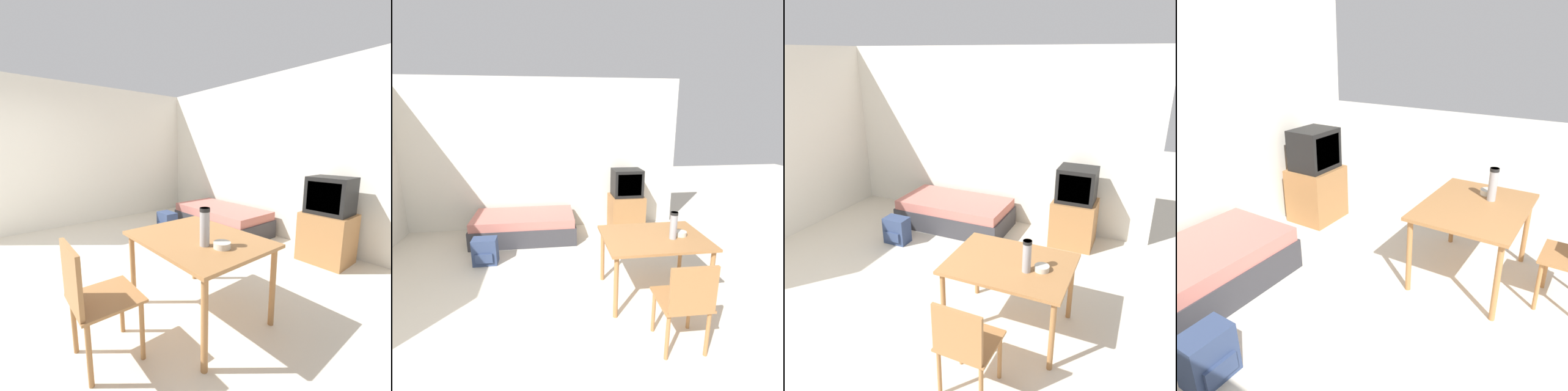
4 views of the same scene
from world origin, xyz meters
The scene contains 10 objects.
ground_plane centered at (0.00, 0.00, 0.00)m, with size 20.00×20.00×0.00m, color beige.
wall_back centered at (0.00, 3.84, 1.35)m, with size 5.44×0.06×2.70m.
wall_left centered at (-2.25, 1.90, 1.35)m, with size 0.06×4.81×2.70m.
daybed centered at (-0.12, 3.28, 0.22)m, with size 1.71×0.90×0.44m.
tv centered at (1.71, 3.43, 0.52)m, with size 0.59×0.53×1.14m.
dining_table centered at (1.49, 1.37, 0.65)m, with size 1.17×0.89×0.73m.
wooden_chair centered at (1.46, 0.45, 0.52)m, with size 0.45×0.45×0.90m.
thermos_flask centered at (1.68, 1.28, 0.90)m, with size 0.08×0.08×0.31m.
mate_bowl centered at (1.80, 1.36, 0.76)m, with size 0.14×0.14×0.05m.
backpack centered at (-0.62, 2.42, 0.19)m, with size 0.34×0.26×0.38m.
Camera 1 is at (3.17, -0.04, 1.51)m, focal length 24.00 mm.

